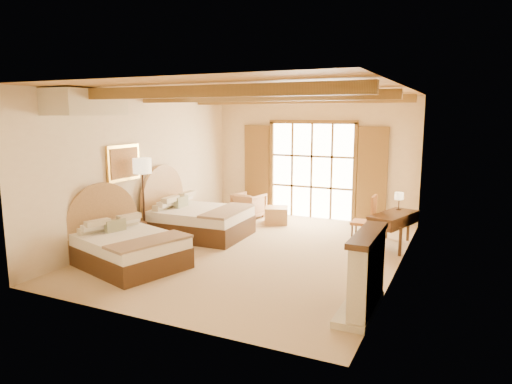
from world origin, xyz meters
The scene contains 19 objects.
floor centered at (0.00, 0.00, 0.00)m, with size 7.00×7.00×0.00m, color tan.
wall_back centered at (0.00, 3.50, 1.60)m, with size 5.50×5.50×0.00m, color beige.
wall_left centered at (-2.75, 0.00, 1.60)m, with size 7.00×7.00×0.00m, color beige.
wall_right centered at (2.75, 0.00, 1.60)m, with size 7.00×7.00×0.00m, color beige.
ceiling centered at (0.00, 0.00, 3.20)m, with size 7.00×7.00×0.00m, color #A87034.
ceiling_beams centered at (0.00, 0.00, 3.08)m, with size 5.39×4.60×0.18m, color brown, non-canonical shape.
french_doors centered at (0.00, 3.44, 1.25)m, with size 3.95×0.08×2.60m.
fireplace centered at (2.60, -2.00, 0.51)m, with size 0.46×1.40×1.16m.
painting centered at (-2.70, -0.75, 1.75)m, with size 0.06×0.95×0.75m.
canopy_valance centered at (-2.40, -2.00, 2.95)m, with size 0.70×1.40×0.45m, color beige.
bed_near centered at (-1.85, -1.84, 0.38)m, with size 2.32×1.94×1.26m.
bed_far centered at (-1.83, 0.52, 0.42)m, with size 2.16×1.66×1.39m.
nightstand centered at (-2.47, -0.87, 0.27)m, with size 0.45×0.45×0.54m, color #432D18.
floor_lamp centered at (-2.50, -0.42, 1.55)m, with size 0.39×0.39×1.83m.
armchair centered at (-1.47, 2.65, 0.34)m, with size 0.72×0.74×0.67m, color #A17148.
ottoman centered at (-0.57, 2.39, 0.21)m, with size 0.57×0.57×0.42m, color tan.
desk centered at (2.45, 1.50, 0.38)m, with size 0.93×1.43×0.71m.
desk_chair centered at (1.86, 1.43, 0.33)m, with size 0.48×0.48×1.07m.
desk_lamp centered at (2.48, 1.95, 0.99)m, with size 0.19×0.19×0.37m.
Camera 1 is at (3.79, -8.11, 2.74)m, focal length 32.00 mm.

